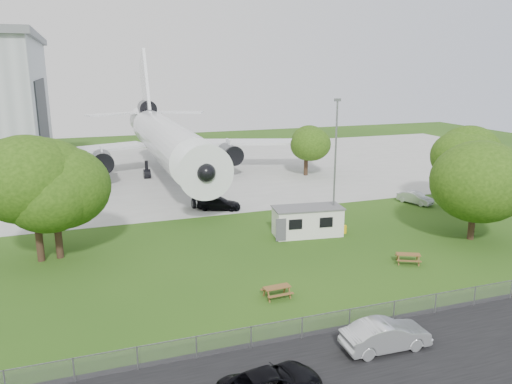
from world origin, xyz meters
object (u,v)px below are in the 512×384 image
object	(u,v)px
picnic_east	(408,263)
car_centre_sedan	(386,335)
airliner	(165,138)
site_cabin	(308,221)
picnic_west	(277,297)

from	to	relation	value
picnic_east	car_centre_sedan	size ratio (longest dim) A/B	0.37
picnic_east	airliner	bearing A→B (deg)	134.33
site_cabin	car_centre_sedan	world-z (taller)	site_cabin
airliner	picnic_east	size ratio (longest dim) A/B	26.52
site_cabin	picnic_west	bearing A→B (deg)	-123.92
car_centre_sedan	picnic_west	bearing A→B (deg)	24.04
airliner	car_centre_sedan	size ratio (longest dim) A/B	9.80
picnic_west	site_cabin	bearing A→B (deg)	52.70
picnic_west	car_centre_sedan	distance (m)	8.37
picnic_west	picnic_east	size ratio (longest dim) A/B	1.00
car_centre_sedan	airliner	bearing A→B (deg)	5.90
car_centre_sedan	picnic_east	bearing A→B (deg)	-39.66
site_cabin	picnic_east	bearing A→B (deg)	-62.47
airliner	site_cabin	distance (m)	30.67
site_cabin	picnic_east	world-z (taller)	site_cabin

